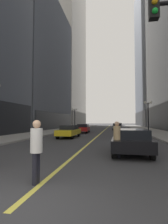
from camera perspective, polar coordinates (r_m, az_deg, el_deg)
name	(u,v)px	position (r m, az deg, el deg)	size (l,w,h in m)	color
ground_plane	(105,129)	(38.23, 6.92, -5.58)	(200.00, 200.00, 0.00)	#38383A
sidewalk_left	(68,129)	(39.54, -5.16, -5.39)	(4.50, 78.00, 0.15)	gray
sidewalk_right	(146,129)	(38.67, 19.28, -5.29)	(4.50, 78.00, 0.15)	gray
lane_centre_stripe	(105,129)	(38.23, 6.92, -5.57)	(0.16, 70.00, 0.01)	#E5D64C
building_left_mid	(34,65)	(43.79, -15.74, 14.27)	(11.73, 24.00, 29.43)	slate
building_left_far	(63,10)	(78.45, -6.70, 29.79)	(13.41, 26.00, 88.54)	#A8A399
building_right_far	(156,52)	(69.02, 22.33, 17.55)	(11.88, 26.00, 51.58)	#4C515B
car_black	(131,140)	(10.02, 14.88, -8.78)	(2.07, 4.35, 1.32)	black
car_yellow	(69,131)	(19.11, -4.80, -6.06)	(1.72, 4.62, 1.32)	yellow
car_red	(83,128)	(26.87, -0.29, -5.18)	(1.91, 4.20, 1.32)	#B21919
car_grey	(117,126)	(36.84, 10.66, -4.53)	(1.92, 4.58, 1.32)	slate
car_white	(118,125)	(45.43, 10.97, -4.22)	(1.90, 4.66, 1.32)	silver
pedestrian_in_white_shirt	(36,146)	(5.25, -15.09, -10.60)	(0.35, 0.35, 1.78)	black
pedestrian_in_tan_trench	(117,137)	(8.70, 10.60, -7.77)	(0.36, 0.36, 1.74)	black
street_lamp_left_far	(75,114)	(37.74, -2.97, -0.68)	(1.06, 0.36, 4.43)	black
street_lamp_right_mid	(148,110)	(25.05, 19.96, 0.65)	(1.06, 0.36, 4.43)	black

